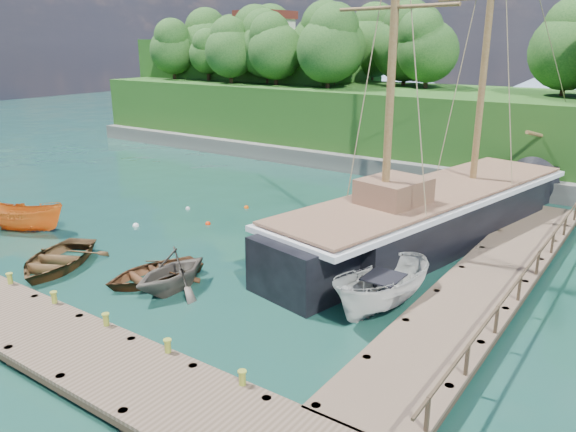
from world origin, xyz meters
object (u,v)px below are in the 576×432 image
object	(u,v)px
motorboat_orange	(27,231)
rowboat_1	(172,290)
cabin_boat_white	(382,311)
rowboat_0	(57,267)
rowboat_2	(154,280)
schooner	(430,219)

from	to	relation	value
motorboat_orange	rowboat_1	bearing A→B (deg)	-119.33
cabin_boat_white	rowboat_0	bearing A→B (deg)	-152.58
rowboat_2	rowboat_1	bearing A→B (deg)	6.07
rowboat_1	cabin_boat_white	xyz separation A→B (m)	(7.95, 3.27, 0.00)
rowboat_0	cabin_boat_white	size ratio (longest dim) A/B	0.94
rowboat_0	rowboat_2	xyz separation A→B (m)	(4.71, 1.54, 0.00)
rowboat_1	rowboat_2	xyz separation A→B (m)	(-1.40, 0.24, 0.00)
cabin_boat_white	schooner	xyz separation A→B (m)	(-1.57, 8.67, 1.13)
rowboat_0	rowboat_2	world-z (taller)	rowboat_0
rowboat_0	schooner	world-z (taller)	schooner
rowboat_1	schooner	distance (m)	13.58
motorboat_orange	cabin_boat_white	xyz separation A→B (m)	(19.99, 2.46, 0.00)
rowboat_1	schooner	size ratio (longest dim) A/B	0.13
motorboat_orange	cabin_boat_white	world-z (taller)	cabin_boat_white
rowboat_1	schooner	world-z (taller)	schooner
rowboat_1	cabin_boat_white	size ratio (longest dim) A/B	0.70
rowboat_2	cabin_boat_white	distance (m)	9.82
schooner	motorboat_orange	bearing A→B (deg)	-137.19
rowboat_1	motorboat_orange	size ratio (longest dim) A/B	0.82
rowboat_0	motorboat_orange	bearing A→B (deg)	133.42
rowboat_0	motorboat_orange	distance (m)	6.30
rowboat_1	schooner	xyz separation A→B (m)	(6.37, 11.94, 1.13)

